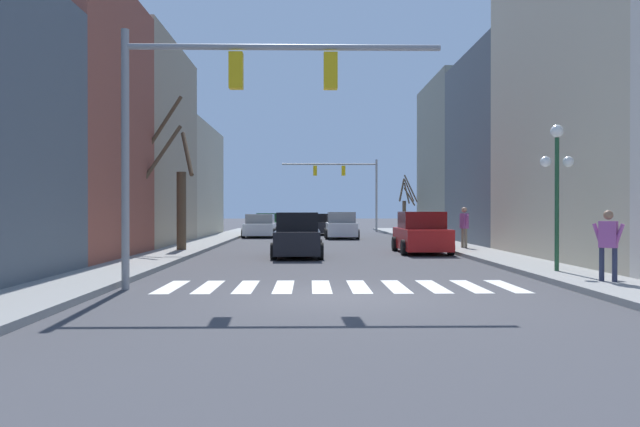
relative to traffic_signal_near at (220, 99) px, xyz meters
The scene contains 19 objects.
ground_plane 5.43m from the traffic_signal_near, 27.21° to the right, with size 240.00×240.00×0.00m, color #424247.
sidewalk_left 5.76m from the traffic_signal_near, 157.53° to the right, with size 2.07×90.00×0.15m.
sidewalk_right 10.18m from the traffic_signal_near, ahead, with size 2.07×90.00×0.15m.
building_row_left 15.09m from the traffic_signal_near, 119.90° to the left, with size 6.00×41.12×10.17m.
building_row_right 18.36m from the traffic_signal_near, 44.29° to the left, with size 6.00×39.26×12.23m.
crosswalk_stripes 5.25m from the traffic_signal_near, ahead, with size 8.55×2.60×0.01m.
traffic_signal_near is the anchor object (origin of this frame).
traffic_signal_far 38.56m from the traffic_signal_near, 81.99° to the left, with size 8.11×0.28×6.12m.
street_lamp_right_corner 9.45m from the traffic_signal_near, 16.57° to the left, with size 0.95×0.36×4.07m.
car_parked_left_far 10.60m from the traffic_signal_near, 80.62° to the left, with size 1.96×4.25×1.75m.
car_driving_away_lane 26.22m from the traffic_signal_near, 80.79° to the left, with size 2.13×4.24×1.71m.
car_at_intersection 32.21m from the traffic_signal_near, 83.80° to the left, with size 2.03×4.30×1.57m.
car_driving_toward_lane 36.45m from the traffic_signal_near, 91.96° to the left, with size 2.18×4.53×1.58m.
car_parked_right_mid 27.98m from the traffic_signal_near, 92.54° to the left, with size 2.21×4.74×1.56m.
car_parked_left_mid 14.31m from the traffic_signal_near, 60.23° to the left, with size 2.13×4.38×1.77m.
pedestrian_on_left_sidewalk 16.35m from the traffic_signal_near, 55.74° to the left, with size 0.33×0.78×1.82m.
pedestrian_crossing_street 9.72m from the traffic_signal_near, ahead, with size 0.61×0.54×1.69m.
street_tree_right_far 31.50m from the traffic_signal_near, 73.34° to the left, with size 1.40×2.17×4.24m.
street_tree_left_far 12.62m from the traffic_signal_near, 106.33° to the left, with size 2.80×1.87×6.58m.
Camera 1 is at (-0.76, -13.08, 1.85)m, focal length 35.00 mm.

